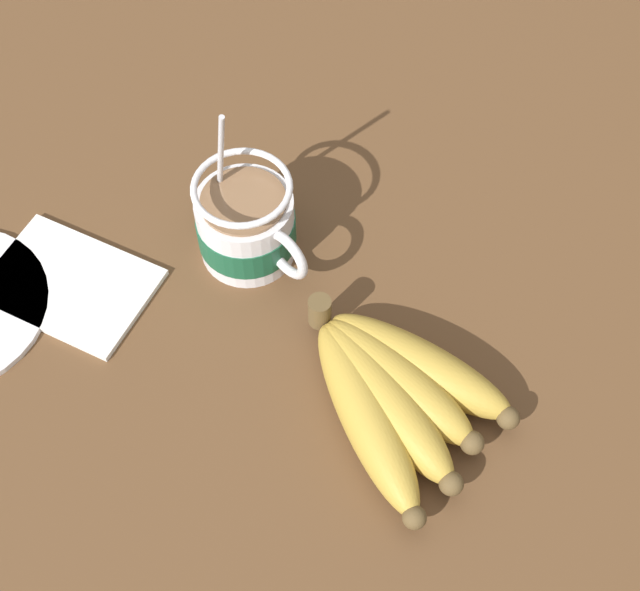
% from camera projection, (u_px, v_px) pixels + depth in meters
% --- Properties ---
extents(table, '(1.35, 1.35, 0.03)m').
position_uv_depth(table, '(307.00, 291.00, 0.82)').
color(table, brown).
rests_on(table, ground).
extents(coffee_mug, '(0.12, 0.09, 0.16)m').
position_uv_depth(coffee_mug, '(247.00, 225.00, 0.79)').
color(coffee_mug, silver).
rests_on(coffee_mug, table).
extents(banana_bunch, '(0.20, 0.15, 0.04)m').
position_uv_depth(banana_bunch, '(392.00, 392.00, 0.72)').
color(banana_bunch, brown).
rests_on(banana_bunch, table).
extents(napkin, '(0.17, 0.14, 0.01)m').
position_uv_depth(napkin, '(70.00, 284.00, 0.80)').
color(napkin, white).
rests_on(napkin, table).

